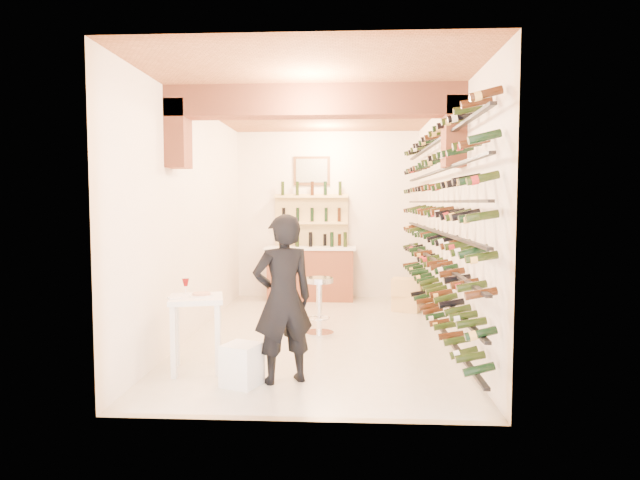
# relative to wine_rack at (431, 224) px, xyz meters

# --- Properties ---
(ground) EXTENTS (6.00, 6.00, 0.00)m
(ground) POSITION_rel_wine_rack_xyz_m (-1.53, 0.00, -1.55)
(ground) COLOR beige
(ground) RESTS_ON ground
(room_shell) EXTENTS (3.52, 6.02, 3.21)m
(room_shell) POSITION_rel_wine_rack_xyz_m (-1.53, -0.26, 0.70)
(room_shell) COLOR white
(room_shell) RESTS_ON ground
(wine_rack) EXTENTS (0.32, 5.70, 2.56)m
(wine_rack) POSITION_rel_wine_rack_xyz_m (0.00, 0.00, 0.00)
(wine_rack) COLOR black
(wine_rack) RESTS_ON ground
(back_counter) EXTENTS (1.70, 0.62, 1.29)m
(back_counter) POSITION_rel_wine_rack_xyz_m (-1.83, 2.65, -1.02)
(back_counter) COLOR brown
(back_counter) RESTS_ON ground
(back_shelving) EXTENTS (1.40, 0.31, 2.73)m
(back_shelving) POSITION_rel_wine_rack_xyz_m (-1.83, 2.89, -0.38)
(back_shelving) COLOR #DBC07B
(back_shelving) RESTS_ON ground
(tasting_table) EXTENTS (0.68, 0.68, 0.99)m
(tasting_table) POSITION_rel_wine_rack_xyz_m (-2.78, -1.69, -0.88)
(tasting_table) COLOR white
(tasting_table) RESTS_ON ground
(white_stool) EXTENTS (0.44, 0.44, 0.42)m
(white_stool) POSITION_rel_wine_rack_xyz_m (-2.19, -2.14, -1.34)
(white_stool) COLOR white
(white_stool) RESTS_ON ground
(person) EXTENTS (0.74, 0.63, 1.72)m
(person) POSITION_rel_wine_rack_xyz_m (-1.78, -2.01, -0.69)
(person) COLOR black
(person) RESTS_ON ground
(chrome_barstool) EXTENTS (0.41, 0.41, 0.80)m
(chrome_barstool) POSITION_rel_wine_rack_xyz_m (-1.53, -0.00, -1.09)
(chrome_barstool) COLOR silver
(chrome_barstool) RESTS_ON ground
(crate_lower) EXTENTS (0.54, 0.47, 0.27)m
(crate_lower) POSITION_rel_wine_rack_xyz_m (-0.13, 1.66, -1.41)
(crate_lower) COLOR #E5BF7D
(crate_lower) RESTS_ON ground
(crate_upper) EXTENTS (0.56, 0.44, 0.29)m
(crate_upper) POSITION_rel_wine_rack_xyz_m (-0.13, 1.66, -1.13)
(crate_upper) COLOR #E5BF7D
(crate_upper) RESTS_ON crate_lower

